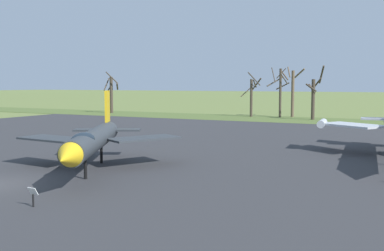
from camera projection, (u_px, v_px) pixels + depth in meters
asphalt_apron at (160, 147)px, 38.62m from camera, size 76.37×55.24×0.05m
grass_verge_strip at (275, 119)px, 68.45m from camera, size 136.37×12.00×0.06m
jet_fighter_rear_center at (93, 140)px, 27.40m from camera, size 9.85×13.28×4.85m
info_placard_rear_center at (33, 195)px, 19.57m from camera, size 0.46×0.22×0.91m
bare_tree_far_left at (111, 93)px, 82.58m from camera, size 2.84×3.23×7.54m
bare_tree_left_of_center at (252, 95)px, 73.21m from camera, size 3.40×3.37×7.21m
bare_tree_center at (280, 90)px, 71.99m from camera, size 3.40×3.87×7.97m
bare_tree_right_of_center at (293, 90)px, 72.60m from camera, size 3.94×3.94×8.09m
bare_tree_far_right at (314, 95)px, 67.00m from camera, size 2.71×2.74×8.01m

